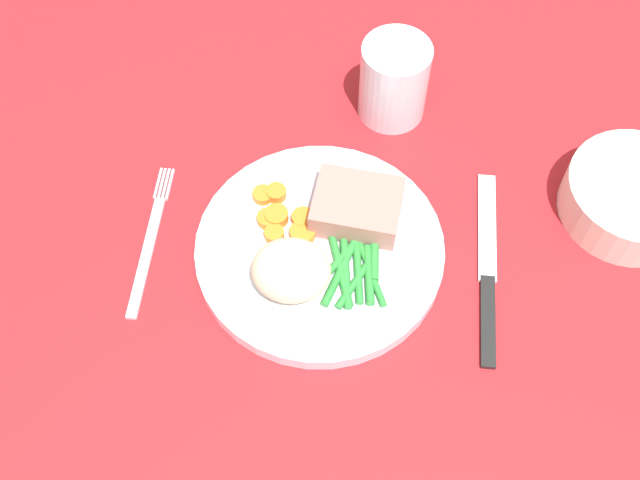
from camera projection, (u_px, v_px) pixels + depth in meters
dining_table at (360, 250)px, 75.67cm from camera, size 120.00×90.00×2.00cm
dinner_plate at (320, 250)px, 73.60cm from camera, size 23.24×23.24×1.60cm
meat_portion at (357, 207)px, 73.32cm from camera, size 8.70×7.25×3.00cm
mashed_potatoes at (291, 270)px, 68.78cm from camera, size 7.03×6.12×4.90cm
carrot_slices at (283, 217)px, 73.91cm from camera, size 6.46×6.47×1.18cm
green_beans at (355, 268)px, 71.25cm from camera, size 6.64×8.99×0.89cm
fork at (151, 240)px, 74.82cm from camera, size 1.44×16.60×0.40cm
knife at (488, 270)px, 73.15cm from camera, size 1.70×20.50×0.64cm
water_glass at (394, 85)px, 80.14cm from camera, size 7.01×7.01×8.78cm
salad_bowl at (633, 196)px, 74.69cm from camera, size 12.98×12.98×4.42cm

